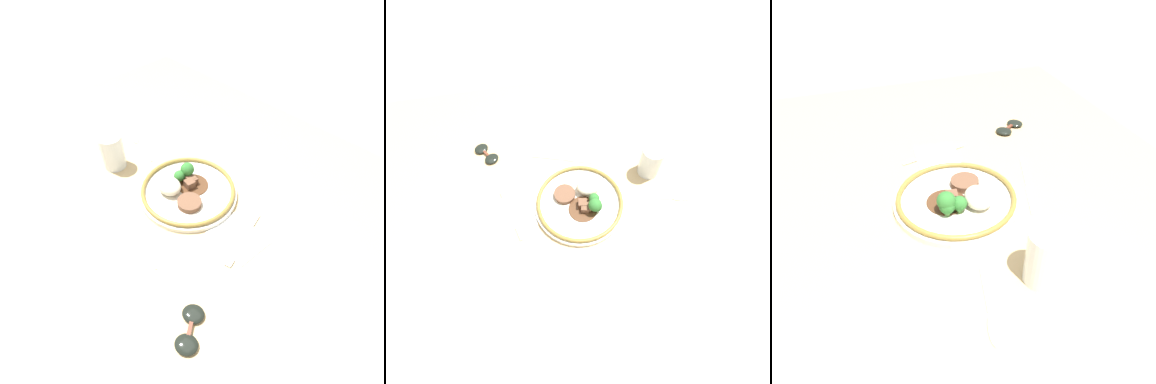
# 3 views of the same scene
# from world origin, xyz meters

# --- Properties ---
(ground_plane) EXTENTS (8.00, 8.00, 0.00)m
(ground_plane) POSITION_xyz_m (0.00, 0.00, 0.00)
(ground_plane) COLOR tan
(dining_table) EXTENTS (1.52, 1.19, 0.05)m
(dining_table) POSITION_xyz_m (0.00, 0.00, 0.02)
(dining_table) COLOR tan
(dining_table) RESTS_ON ground
(napkin) EXTENTS (0.14, 0.12, 0.00)m
(napkin) POSITION_xyz_m (-0.22, -0.00, 0.05)
(napkin) COLOR white
(napkin) RESTS_ON dining_table
(plate) EXTENTS (0.28, 0.28, 0.07)m
(plate) POSITION_xyz_m (-0.01, -0.01, 0.06)
(plate) COLOR silver
(plate) RESTS_ON dining_table
(juice_glass) EXTENTS (0.07, 0.07, 0.11)m
(juice_glass) POSITION_xyz_m (0.24, 0.07, 0.10)
(juice_glass) COLOR orange
(juice_glass) RESTS_ON dining_table
(fork) EXTENTS (0.05, 0.18, 0.00)m
(fork) POSITION_xyz_m (-0.24, 0.01, 0.05)
(fork) COLOR silver
(fork) RESTS_ON napkin
(knife) EXTENTS (0.22, 0.08, 0.00)m
(knife) POSITION_xyz_m (-0.02, 0.17, 0.05)
(knife) COLOR silver
(knife) RESTS_ON dining_table
(spoon) EXTENTS (0.17, 0.05, 0.01)m
(spoon) POSITION_xyz_m (0.29, -0.05, 0.05)
(spoon) COLOR silver
(spoon) RESTS_ON dining_table
(sunglasses) EXTENTS (0.10, 0.11, 0.01)m
(sunglasses) POSITION_xyz_m (-0.30, 0.25, 0.05)
(sunglasses) COLOR black
(sunglasses) RESTS_ON dining_table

